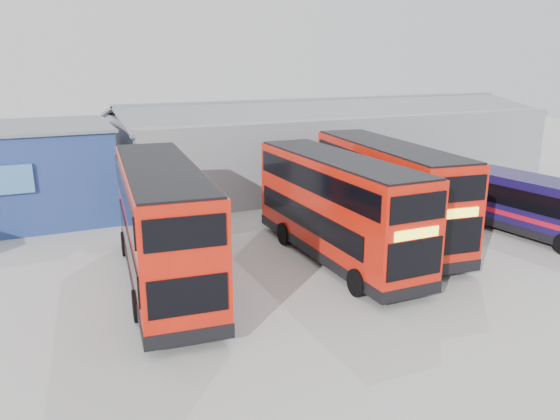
% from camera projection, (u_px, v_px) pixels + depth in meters
% --- Properties ---
extents(ground_plane, '(120.00, 120.00, 0.00)m').
position_uv_depth(ground_plane, '(409.00, 301.00, 20.05)').
color(ground_plane, '#9D9D98').
rests_on(ground_plane, ground).
extents(maintenance_shed, '(30.50, 12.00, 5.89)m').
position_uv_depth(maintenance_shed, '(329.00, 143.00, 40.07)').
color(maintenance_shed, gray).
rests_on(maintenance_shed, ground).
extents(double_decker_left, '(3.93, 11.55, 4.79)m').
position_uv_depth(double_decker_left, '(163.00, 227.00, 20.87)').
color(double_decker_left, red).
rests_on(double_decker_left, ground).
extents(double_decker_centre, '(2.86, 10.91, 4.60)m').
position_uv_depth(double_decker_centre, '(337.00, 209.00, 23.65)').
color(double_decker_centre, red).
rests_on(double_decker_centre, ground).
extents(double_decker_right, '(4.05, 11.43, 4.74)m').
position_uv_depth(double_decker_right, '(386.00, 193.00, 26.18)').
color(double_decker_right, red).
rests_on(double_decker_right, ground).
extents(single_decker_blue, '(3.65, 11.01, 2.93)m').
position_uv_depth(single_decker_blue, '(525.00, 206.00, 27.43)').
color(single_decker_blue, '#100E3D').
rests_on(single_decker_blue, ground).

